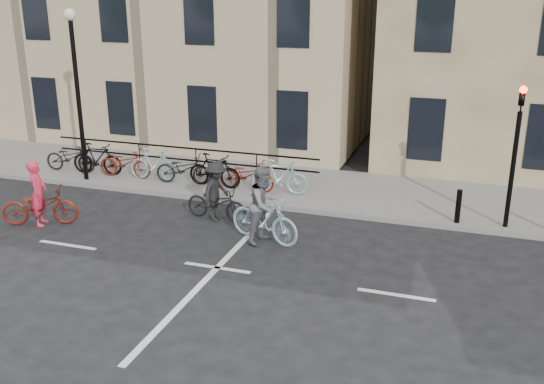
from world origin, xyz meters
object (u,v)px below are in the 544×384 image
(lamp_post, at_px, (76,75))
(cyclist_pink, at_px, (40,203))
(traffic_light, at_px, (517,140))
(cyclist_grey, at_px, (264,212))
(cyclist_dark, at_px, (216,197))

(lamp_post, xyz_separation_m, cyclist_pink, (0.98, -3.43, -2.88))
(traffic_light, bearing_deg, lamp_post, 179.73)
(traffic_light, distance_m, cyclist_pink, 12.33)
(lamp_post, relative_size, cyclist_pink, 2.54)
(cyclist_pink, relative_size, cyclist_grey, 1.00)
(cyclist_grey, bearing_deg, traffic_light, -48.21)
(cyclist_dark, bearing_deg, traffic_light, -70.64)
(lamp_post, bearing_deg, traffic_light, -0.27)
(cyclist_pink, distance_m, cyclist_grey, 6.07)
(traffic_light, height_order, lamp_post, lamp_post)
(cyclist_pink, bearing_deg, cyclist_grey, -106.32)
(cyclist_grey, height_order, cyclist_dark, cyclist_grey)
(cyclist_grey, bearing_deg, lamp_post, 87.04)
(traffic_light, bearing_deg, cyclist_grey, -155.79)
(lamp_post, relative_size, cyclist_dark, 2.78)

